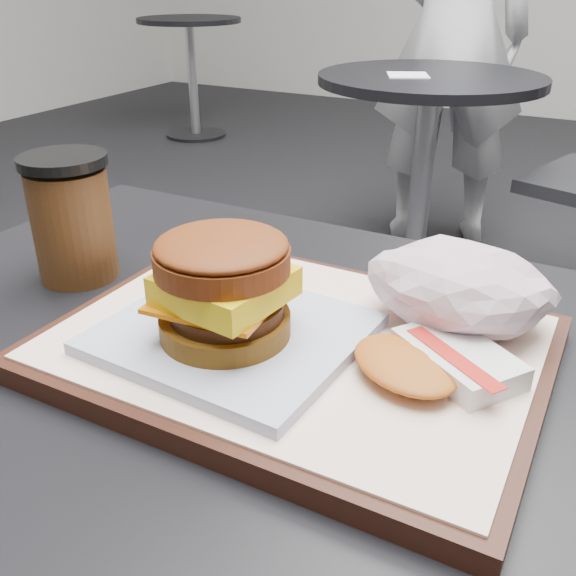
{
  "coord_description": "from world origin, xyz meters",
  "views": [
    {
      "loc": [
        0.23,
        -0.37,
        1.05
      ],
      "look_at": [
        0.03,
        0.01,
        0.83
      ],
      "focal_mm": 40.0,
      "sensor_mm": 36.0,
      "label": 1
    }
  ],
  "objects_px": {
    "serving_tray": "(296,347)",
    "coffee_cup": "(72,219)",
    "neighbor_table": "(425,139)",
    "hash_brown": "(434,361)",
    "crumpled_wrapper": "(459,287)",
    "patron": "(454,33)",
    "customer_table": "(255,523)",
    "breakfast_sandwich": "(226,298)"
  },
  "relations": [
    {
      "from": "patron",
      "to": "breakfast_sandwich",
      "type": "bearing_deg",
      "value": 78.62
    },
    {
      "from": "hash_brown",
      "to": "crumpled_wrapper",
      "type": "xyz_separation_m",
      "value": [
        -0.01,
        0.08,
        0.02
      ]
    },
    {
      "from": "breakfast_sandwich",
      "to": "neighbor_table",
      "type": "relative_size",
      "value": 0.27
    },
    {
      "from": "crumpled_wrapper",
      "to": "patron",
      "type": "bearing_deg",
      "value": 105.37
    },
    {
      "from": "coffee_cup",
      "to": "patron",
      "type": "bearing_deg",
      "value": 95.67
    },
    {
      "from": "hash_brown",
      "to": "neighbor_table",
      "type": "relative_size",
      "value": 0.18
    },
    {
      "from": "serving_tray",
      "to": "hash_brown",
      "type": "relative_size",
      "value": 2.8
    },
    {
      "from": "customer_table",
      "to": "breakfast_sandwich",
      "type": "bearing_deg",
      "value": -114.95
    },
    {
      "from": "neighbor_table",
      "to": "patron",
      "type": "height_order",
      "value": "patron"
    },
    {
      "from": "breakfast_sandwich",
      "to": "crumpled_wrapper",
      "type": "bearing_deg",
      "value": 38.49
    },
    {
      "from": "coffee_cup",
      "to": "neighbor_table",
      "type": "xyz_separation_m",
      "value": [
        -0.12,
        1.6,
        -0.28
      ]
    },
    {
      "from": "customer_table",
      "to": "breakfast_sandwich",
      "type": "relative_size",
      "value": 4.01
    },
    {
      "from": "serving_tray",
      "to": "breakfast_sandwich",
      "type": "relative_size",
      "value": 1.91
    },
    {
      "from": "customer_table",
      "to": "neighbor_table",
      "type": "distance_m",
      "value": 1.69
    },
    {
      "from": "crumpled_wrapper",
      "to": "neighbor_table",
      "type": "height_order",
      "value": "crumpled_wrapper"
    },
    {
      "from": "customer_table",
      "to": "patron",
      "type": "height_order",
      "value": "patron"
    },
    {
      "from": "serving_tray",
      "to": "crumpled_wrapper",
      "type": "distance_m",
      "value": 0.14
    },
    {
      "from": "coffee_cup",
      "to": "neighbor_table",
      "type": "distance_m",
      "value": 1.63
    },
    {
      "from": "hash_brown",
      "to": "neighbor_table",
      "type": "xyz_separation_m",
      "value": [
        -0.49,
        1.63,
        -0.25
      ]
    },
    {
      "from": "serving_tray",
      "to": "breakfast_sandwich",
      "type": "xyz_separation_m",
      "value": [
        -0.04,
        -0.03,
        0.05
      ]
    },
    {
      "from": "breakfast_sandwich",
      "to": "neighbor_table",
      "type": "distance_m",
      "value": 1.72
    },
    {
      "from": "breakfast_sandwich",
      "to": "neighbor_table",
      "type": "bearing_deg",
      "value": 101.6
    },
    {
      "from": "serving_tray",
      "to": "breakfast_sandwich",
      "type": "distance_m",
      "value": 0.07
    },
    {
      "from": "hash_brown",
      "to": "customer_table",
      "type": "bearing_deg",
      "value": -172.83
    },
    {
      "from": "crumpled_wrapper",
      "to": "serving_tray",
      "type": "bearing_deg",
      "value": -142.17
    },
    {
      "from": "coffee_cup",
      "to": "neighbor_table",
      "type": "bearing_deg",
      "value": 94.29
    },
    {
      "from": "customer_table",
      "to": "serving_tray",
      "type": "relative_size",
      "value": 2.11
    },
    {
      "from": "customer_table",
      "to": "patron",
      "type": "bearing_deg",
      "value": 101.34
    },
    {
      "from": "customer_table",
      "to": "coffee_cup",
      "type": "bearing_deg",
      "value": 168.26
    },
    {
      "from": "patron",
      "to": "serving_tray",
      "type": "bearing_deg",
      "value": 79.8
    },
    {
      "from": "customer_table",
      "to": "breakfast_sandwich",
      "type": "xyz_separation_m",
      "value": [
        -0.01,
        -0.02,
        0.24
      ]
    },
    {
      "from": "breakfast_sandwich",
      "to": "crumpled_wrapper",
      "type": "distance_m",
      "value": 0.19
    },
    {
      "from": "serving_tray",
      "to": "hash_brown",
      "type": "height_order",
      "value": "hash_brown"
    },
    {
      "from": "neighbor_table",
      "to": "coffee_cup",
      "type": "bearing_deg",
      "value": -85.71
    },
    {
      "from": "neighbor_table",
      "to": "hash_brown",
      "type": "bearing_deg",
      "value": -73.15
    },
    {
      "from": "customer_table",
      "to": "neighbor_table",
      "type": "xyz_separation_m",
      "value": [
        -0.35,
        1.65,
        -0.03
      ]
    },
    {
      "from": "customer_table",
      "to": "coffee_cup",
      "type": "relative_size",
      "value": 6.42
    },
    {
      "from": "hash_brown",
      "to": "neighbor_table",
      "type": "bearing_deg",
      "value": 106.85
    },
    {
      "from": "serving_tray",
      "to": "coffee_cup",
      "type": "relative_size",
      "value": 3.05
    },
    {
      "from": "breakfast_sandwich",
      "to": "patron",
      "type": "height_order",
      "value": "patron"
    },
    {
      "from": "serving_tray",
      "to": "coffee_cup",
      "type": "xyz_separation_m",
      "value": [
        -0.26,
        0.03,
        0.05
      ]
    },
    {
      "from": "hash_brown",
      "to": "patron",
      "type": "bearing_deg",
      "value": 104.97
    }
  ]
}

